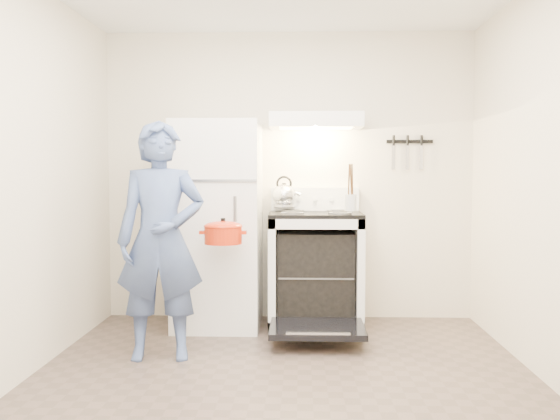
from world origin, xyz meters
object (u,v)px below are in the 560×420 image
object	(u,v)px
tea_kettle	(284,194)
person	(161,241)
refrigerator	(218,225)
dutch_oven	(223,235)
stove_body	(315,271)

from	to	relation	value
tea_kettle	person	xyz separation A→B (m)	(-0.81, -1.15, -0.28)
refrigerator	tea_kettle	distance (m)	0.64
refrigerator	dutch_oven	size ratio (longest dim) A/B	4.90
dutch_oven	stove_body	bearing A→B (deg)	42.55
refrigerator	dutch_oven	world-z (taller)	refrigerator
person	refrigerator	bearing A→B (deg)	65.95
stove_body	dutch_oven	xyz separation A→B (m)	(-0.69, -0.63, 0.37)
tea_kettle	dutch_oven	distance (m)	0.98
stove_body	person	size ratio (longest dim) A/B	0.56
tea_kettle	dutch_oven	world-z (taller)	tea_kettle
refrigerator	person	xyz separation A→B (m)	(-0.27, -0.92, -0.03)
refrigerator	tea_kettle	size ratio (longest dim) A/B	5.68
person	dutch_oven	xyz separation A→B (m)	(0.39, 0.31, 0.01)
tea_kettle	person	size ratio (longest dim) A/B	0.18
stove_body	tea_kettle	size ratio (longest dim) A/B	3.07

